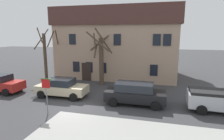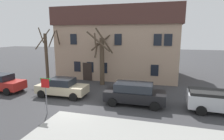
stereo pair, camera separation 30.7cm
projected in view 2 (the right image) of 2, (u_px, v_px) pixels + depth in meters
The scene contains 9 objects.
ground_plane at pixel (74, 109), 13.60m from camera, with size 120.00×120.00×0.00m, color #38383A.
building_main at pixel (120, 42), 24.67m from camera, with size 14.88×9.33×8.47m.
tree_bare_near at pixel (47, 54), 20.92m from camera, with size 3.19×2.58×6.09m.
tree_bare_mid at pixel (101, 57), 19.62m from camera, with size 2.79×2.81×6.02m.
car_red_sedan at pixel (0, 83), 17.66m from camera, with size 4.72×1.99×1.68m.
car_beige_sedan at pixel (62, 87), 16.27m from camera, with size 4.41×2.07×1.60m.
car_black_wagon at pixel (134, 93), 14.34m from camera, with size 4.62×2.10×1.69m.
street_sign_pole at pixel (46, 89), 12.45m from camera, with size 0.76×0.07×2.50m.
bicycle_leaning at pixel (57, 80), 20.46m from camera, with size 1.75×0.12×1.03m.
Camera 2 is at (6.11, -11.61, 5.35)m, focal length 29.86 mm.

